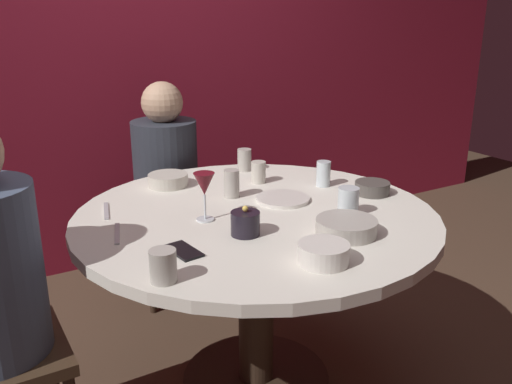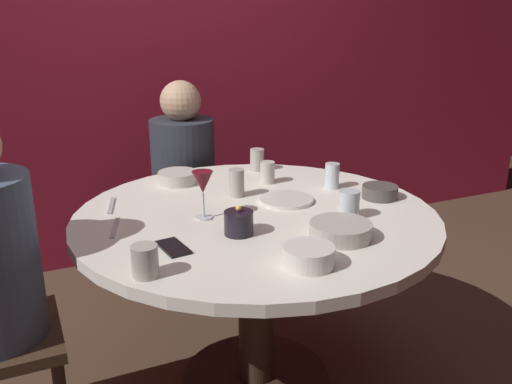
{
  "view_description": "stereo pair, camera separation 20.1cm",
  "coord_description": "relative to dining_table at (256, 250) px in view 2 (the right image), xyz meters",
  "views": [
    {
      "loc": [
        -0.97,
        -1.65,
        1.46
      ],
      "look_at": [
        0.0,
        0.0,
        0.83
      ],
      "focal_mm": 38.48,
      "sensor_mm": 36.0,
      "label": 1
    },
    {
      "loc": [
        -0.79,
        -1.74,
        1.46
      ],
      "look_at": [
        0.0,
        0.0,
        0.83
      ],
      "focal_mm": 38.48,
      "sensor_mm": 36.0,
      "label": 2
    }
  ],
  "objects": [
    {
      "name": "cup_by_right_diner",
      "position": [
        -0.5,
        -0.34,
        0.2
      ],
      "size": [
        0.08,
        0.08,
        0.09
      ],
      "primitive_type": "cylinder",
      "color": "#B2ADA3",
      "rests_on": "dining_table"
    },
    {
      "name": "cup_by_left_diner",
      "position": [
        0.2,
        0.32,
        0.2
      ],
      "size": [
        0.06,
        0.06,
        0.09
      ],
      "primitive_type": "cylinder",
      "color": "beige",
      "rests_on": "dining_table"
    },
    {
      "name": "candle_holder",
      "position": [
        -0.14,
        -0.16,
        0.19
      ],
      "size": [
        0.1,
        0.1,
        0.1
      ],
      "color": "black",
      "rests_on": "dining_table"
    },
    {
      "name": "cup_beside_wine",
      "position": [
        0.24,
        0.51,
        0.2
      ],
      "size": [
        0.06,
        0.06,
        0.1
      ],
      "primitive_type": "cylinder",
      "color": "#B2ADA3",
      "rests_on": "dining_table"
    },
    {
      "name": "dining_table",
      "position": [
        0.0,
        0.0,
        0.0
      ],
      "size": [
        1.35,
        1.35,
        0.75
      ],
      "color": "silver",
      "rests_on": "ground"
    },
    {
      "name": "cup_far_edge",
      "position": [
        0.01,
        0.2,
        0.21
      ],
      "size": [
        0.06,
        0.06,
        0.11
      ],
      "primitive_type": "cylinder",
      "color": "#B2ADA3",
      "rests_on": "dining_table"
    },
    {
      "name": "fork_near_plate",
      "position": [
        -0.51,
        0.06,
        0.15
      ],
      "size": [
        0.07,
        0.18,
        0.01
      ],
      "primitive_type": "cube",
      "rotation": [
        0.0,
        0.0,
        -0.3
      ],
      "color": "#B7B7BC",
      "rests_on": "dining_table"
    },
    {
      "name": "seated_diner_back",
      "position": [
        0.0,
        0.91,
        0.11
      ],
      "size": [
        0.4,
        0.4,
        1.13
      ],
      "rotation": [
        0.0,
        0.0,
        4.71
      ],
      "color": "#3F2D1E",
      "rests_on": "ground"
    },
    {
      "name": "cup_center_front",
      "position": [
        0.28,
        -0.19,
        0.2
      ],
      "size": [
        0.08,
        0.08,
        0.1
      ],
      "primitive_type": "cylinder",
      "color": "silver",
      "rests_on": "dining_table"
    },
    {
      "name": "bowl_sauce_side",
      "position": [
        0.15,
        -0.33,
        0.18
      ],
      "size": [
        0.21,
        0.21,
        0.05
      ],
      "primitive_type": "cylinder",
      "color": "#B2ADA3",
      "rests_on": "dining_table"
    },
    {
      "name": "bowl_salad_center",
      "position": [
        -0.04,
        -0.47,
        0.18
      ],
      "size": [
        0.16,
        0.16,
        0.06
      ],
      "primitive_type": "cylinder",
      "color": "silver",
      "rests_on": "dining_table"
    },
    {
      "name": "ground_plane",
      "position": [
        0.0,
        0.0,
        -0.59
      ],
      "size": [
        8.0,
        8.0,
        0.0
      ],
      "primitive_type": "plane",
      "color": "#4C3828"
    },
    {
      "name": "back_wall",
      "position": [
        0.0,
        1.47,
        0.71
      ],
      "size": [
        6.0,
        0.1,
        2.6
      ],
      "primitive_type": "cube",
      "color": "maroon",
      "rests_on": "ground"
    },
    {
      "name": "knife_near_plate",
      "position": [
        -0.48,
        0.29,
        0.15
      ],
      "size": [
        0.06,
        0.18,
        0.01
      ],
      "primitive_type": "cube",
      "rotation": [
        0.0,
        0.0,
        -0.26
      ],
      "color": "#B7B7BC",
      "rests_on": "dining_table"
    },
    {
      "name": "cell_phone",
      "position": [
        -0.37,
        -0.19,
        0.16
      ],
      "size": [
        0.09,
        0.15,
        0.01
      ],
      "primitive_type": "cube",
      "rotation": [
        0.0,
        0.0,
        0.12
      ],
      "color": "black",
      "rests_on": "dining_table"
    },
    {
      "name": "dinner_plate",
      "position": [
        0.16,
        0.06,
        0.16
      ],
      "size": [
        0.21,
        0.21,
        0.01
      ],
      "primitive_type": "cylinder",
      "color": "silver",
      "rests_on": "dining_table"
    },
    {
      "name": "bowl_serving_large",
      "position": [
        -0.16,
        0.47,
        0.18
      ],
      "size": [
        0.17,
        0.17,
        0.05
      ],
      "primitive_type": "cylinder",
      "color": "beige",
      "rests_on": "dining_table"
    },
    {
      "name": "bowl_small_white",
      "position": [
        0.52,
        -0.05,
        0.18
      ],
      "size": [
        0.14,
        0.14,
        0.05
      ],
      "primitive_type": "cylinder",
      "color": "#4C4742",
      "rests_on": "dining_table"
    },
    {
      "name": "cup_near_candle",
      "position": [
        0.41,
        0.14,
        0.21
      ],
      "size": [
        0.06,
        0.06,
        0.11
      ],
      "primitive_type": "cylinder",
      "color": "silver",
      "rests_on": "dining_table"
    },
    {
      "name": "wine_glass",
      "position": [
        -0.2,
        0.02,
        0.28
      ],
      "size": [
        0.08,
        0.08,
        0.18
      ],
      "color": "silver",
      "rests_on": "dining_table"
    }
  ]
}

